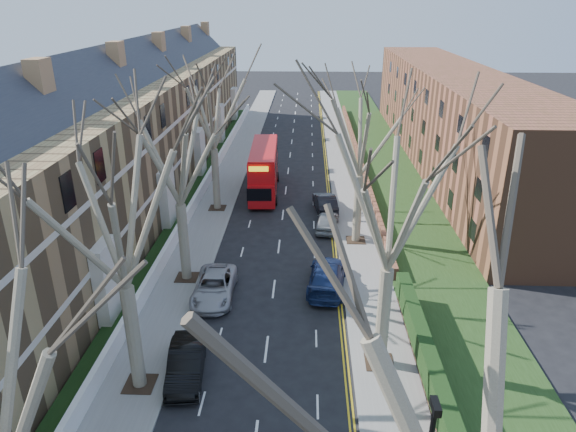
# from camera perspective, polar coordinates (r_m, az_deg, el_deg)

# --- Properties ---
(pavement_left) EXTENTS (3.00, 102.00, 0.12)m
(pavement_left) POSITION_cam_1_polar(r_m,az_deg,el_deg) (54.96, -6.27, 5.14)
(pavement_left) COLOR slate
(pavement_left) RESTS_ON ground
(pavement_right) EXTENTS (3.00, 102.00, 0.12)m
(pavement_right) POSITION_cam_1_polar(r_m,az_deg,el_deg) (54.53, 6.36, 5.00)
(pavement_right) COLOR slate
(pavement_right) RESTS_ON ground
(terrace_left) EXTENTS (9.70, 78.00, 13.60)m
(terrace_left) POSITION_cam_1_polar(r_m,az_deg,el_deg) (47.79, -17.12, 8.37)
(terrace_left) COLOR olive
(terrace_left) RESTS_ON ground
(flats_right) EXTENTS (13.97, 54.00, 10.00)m
(flats_right) POSITION_cam_1_polar(r_m,az_deg,el_deg) (59.06, 17.66, 10.41)
(flats_right) COLOR brown
(flats_right) RESTS_ON ground
(front_wall_left) EXTENTS (0.30, 78.00, 1.00)m
(front_wall_left) POSITION_cam_1_polar(r_m,az_deg,el_deg) (47.62, -9.60, 2.83)
(front_wall_left) COLOR white
(front_wall_left) RESTS_ON ground
(grass_verge_right) EXTENTS (6.00, 102.00, 0.06)m
(grass_verge_right) POSITION_cam_1_polar(r_m,az_deg,el_deg) (55.02, 11.06, 4.97)
(grass_verge_right) COLOR #1D3413
(grass_verge_right) RESTS_ON ground
(tree_left_mid) EXTENTS (10.50, 10.50, 14.71)m
(tree_left_mid) POSITION_cam_1_polar(r_m,az_deg,el_deg) (21.50, -18.83, 2.14)
(tree_left_mid) COLOR #756954
(tree_left_mid) RESTS_ON ground
(tree_left_far) EXTENTS (10.15, 10.15, 14.22)m
(tree_left_far) POSITION_cam_1_polar(r_m,az_deg,el_deg) (30.69, -12.46, 8.26)
(tree_left_far) COLOR #756954
(tree_left_far) RESTS_ON ground
(tree_left_dist) EXTENTS (10.50, 10.50, 14.71)m
(tree_left_dist) POSITION_cam_1_polar(r_m,az_deg,el_deg) (42.09, -8.54, 12.88)
(tree_left_dist) COLOR #756954
(tree_left_dist) RESTS_ON ground
(tree_right_mid) EXTENTS (10.50, 10.50, 14.71)m
(tree_right_mid) POSITION_cam_1_polar(r_m,az_deg,el_deg) (22.29, 11.76, 3.64)
(tree_right_mid) COLOR #756954
(tree_right_mid) RESTS_ON ground
(tree_right_far) EXTENTS (10.15, 10.15, 14.22)m
(tree_right_far) POSITION_cam_1_polar(r_m,az_deg,el_deg) (35.76, 8.29, 10.61)
(tree_right_far) COLOR #756954
(tree_right_far) RESTS_ON ground
(double_decker_bus) EXTENTS (2.87, 10.22, 4.27)m
(double_decker_bus) POSITION_cam_1_polar(r_m,az_deg,el_deg) (47.63, -2.69, 5.02)
(double_decker_bus) COLOR #BB0D10
(double_decker_bus) RESTS_ON ground
(car_left_mid) EXTENTS (2.07, 4.68, 1.49)m
(car_left_mid) POSITION_cam_1_polar(r_m,az_deg,el_deg) (25.91, -11.25, -15.71)
(car_left_mid) COLOR black
(car_left_mid) RESTS_ON ground
(car_left_far) EXTENTS (2.46, 5.18, 1.43)m
(car_left_far) POSITION_cam_1_polar(r_m,az_deg,el_deg) (31.62, -8.19, -7.77)
(car_left_far) COLOR #A1A0A5
(car_left_far) RESTS_ON ground
(car_right_near) EXTENTS (2.85, 5.76, 1.61)m
(car_right_near) POSITION_cam_1_polar(r_m,az_deg,el_deg) (32.32, 4.39, -6.68)
(car_right_near) COLOR navy
(car_right_near) RESTS_ON ground
(car_right_mid) EXTENTS (2.16, 4.28, 1.40)m
(car_right_mid) POSITION_cam_1_polar(r_m,az_deg,el_deg) (40.35, 4.38, -0.55)
(car_right_mid) COLOR gray
(car_right_mid) RESTS_ON ground
(car_right_far) EXTENTS (2.19, 4.77, 1.52)m
(car_right_far) POSITION_cam_1_polar(r_m,az_deg,el_deg) (43.79, 4.15, 1.48)
(car_right_far) COLOR black
(car_right_far) RESTS_ON ground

